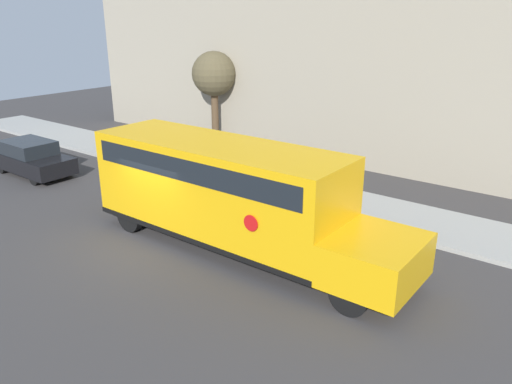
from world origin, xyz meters
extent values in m
plane|color=#3A3838|center=(0.00, 0.00, 0.00)|extent=(60.00, 60.00, 0.00)
cube|color=#9E9E99|center=(0.00, 6.50, 0.07)|extent=(44.00, 3.00, 0.15)
cube|color=#9E937F|center=(0.00, 13.00, 5.65)|extent=(32.00, 4.00, 11.30)
cube|color=#EAA80F|center=(1.63, 1.37, 1.81)|extent=(8.14, 2.50, 2.72)
cube|color=#EAA80F|center=(6.74, 1.37, 1.01)|extent=(2.08, 2.50, 1.12)
cube|color=black|center=(1.63, 1.37, 0.53)|extent=(8.14, 2.54, 0.16)
cube|color=black|center=(1.63, 1.37, 2.62)|extent=(7.49, 2.53, 0.64)
cylinder|color=red|center=(3.87, 0.08, 1.67)|extent=(0.44, 0.02, 0.44)
cylinder|color=black|center=(6.63, 2.45, 0.50)|extent=(1.00, 0.30, 1.00)
cylinder|color=black|center=(6.63, 0.29, 0.50)|extent=(1.00, 0.30, 1.00)
cylinder|color=black|center=(-1.24, 2.45, 0.50)|extent=(1.00, 0.30, 1.00)
cylinder|color=black|center=(-1.24, 0.29, 0.50)|extent=(1.00, 0.30, 1.00)
cube|color=black|center=(-9.40, 1.65, 0.56)|extent=(4.09, 1.75, 0.68)
cube|color=#1E2328|center=(-9.65, 1.65, 1.19)|extent=(2.29, 1.61, 0.57)
cylinder|color=black|center=(-8.05, 2.40, 0.32)|extent=(0.64, 0.22, 0.64)
cylinder|color=black|center=(-8.05, 0.89, 0.32)|extent=(0.64, 0.22, 0.64)
cylinder|color=black|center=(-10.75, 2.40, 0.32)|extent=(0.64, 0.22, 0.64)
cylinder|color=black|center=(-10.75, 0.89, 0.32)|extent=(0.64, 0.22, 0.64)
cylinder|color=brown|center=(-6.56, 10.40, 1.54)|extent=(0.38, 0.38, 3.08)
sphere|color=brown|center=(-6.56, 10.40, 3.76)|extent=(2.27, 2.27, 2.27)
camera|label=1|loc=(11.03, -9.09, 6.71)|focal=35.00mm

